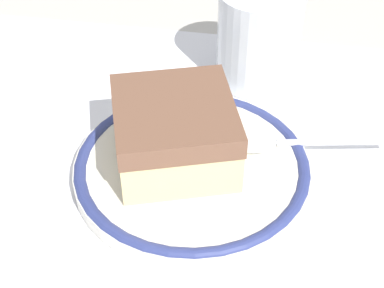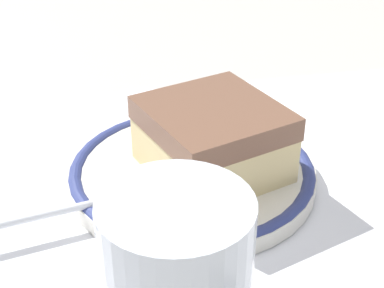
% 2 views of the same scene
% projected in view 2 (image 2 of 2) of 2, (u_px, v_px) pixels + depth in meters
% --- Properties ---
extents(ground_plane, '(2.40, 2.40, 0.00)m').
position_uv_depth(ground_plane, '(162.00, 205.00, 0.41)').
color(ground_plane, '#B7B2A8').
extents(placemat, '(0.56, 0.38, 0.00)m').
position_uv_depth(placemat, '(162.00, 204.00, 0.41)').
color(placemat, white).
rests_on(placemat, ground_plane).
extents(plate, '(0.18, 0.18, 0.01)m').
position_uv_depth(plate, '(192.00, 172.00, 0.43)').
color(plate, silver).
rests_on(plate, placemat).
extents(cake_slice, '(0.11, 0.12, 0.05)m').
position_uv_depth(cake_slice, '(213.00, 139.00, 0.41)').
color(cake_slice, beige).
rests_on(cake_slice, plate).
extents(spoon, '(0.13, 0.04, 0.01)m').
position_uv_depth(spoon, '(114.00, 197.00, 0.39)').
color(spoon, silver).
rests_on(spoon, plate).
extents(cup, '(0.08, 0.08, 0.09)m').
position_uv_depth(cup, '(177.00, 284.00, 0.29)').
color(cup, silver).
rests_on(cup, placemat).
extents(napkin, '(0.14, 0.13, 0.00)m').
position_uv_depth(napkin, '(333.00, 105.00, 0.54)').
color(napkin, white).
rests_on(napkin, placemat).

